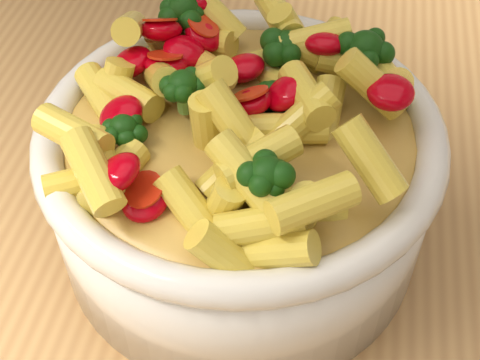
# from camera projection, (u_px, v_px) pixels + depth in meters

# --- Properties ---
(table) EXTENTS (1.20, 0.80, 0.90)m
(table) POSITION_uv_depth(u_px,v_px,m) (198.00, 271.00, 0.61)
(table) COLOR #B4844D
(table) RESTS_ON ground
(serving_bowl) EXTENTS (0.27, 0.27, 0.12)m
(serving_bowl) POSITION_uv_depth(u_px,v_px,m) (240.00, 179.00, 0.46)
(serving_bowl) COLOR silver
(serving_bowl) RESTS_ON table
(pasta_salad) EXTENTS (0.21, 0.21, 0.05)m
(pasta_salad) POSITION_uv_depth(u_px,v_px,m) (240.00, 100.00, 0.41)
(pasta_salad) COLOR #FFDC50
(pasta_salad) RESTS_ON serving_bowl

